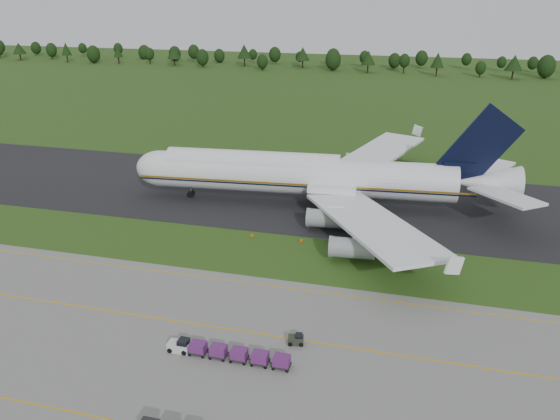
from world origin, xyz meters
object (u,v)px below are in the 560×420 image
(utility_cart, at_px, (296,340))
(baggage_train, at_px, (226,352))
(edge_markers, at_px, (276,238))
(aircraft, at_px, (310,175))

(utility_cart, bearing_deg, baggage_train, -146.25)
(utility_cart, distance_m, edge_markers, 30.26)
(baggage_train, bearing_deg, utility_cart, 33.75)
(baggage_train, distance_m, utility_cart, 8.75)
(baggage_train, bearing_deg, aircraft, 90.74)
(baggage_train, xyz_separation_m, edge_markers, (-2.76, 33.41, -0.61))
(baggage_train, xyz_separation_m, utility_cart, (7.27, 4.86, -0.32))
(aircraft, relative_size, baggage_train, 5.11)
(utility_cart, height_order, edge_markers, utility_cart)
(utility_cart, bearing_deg, edge_markers, 109.37)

